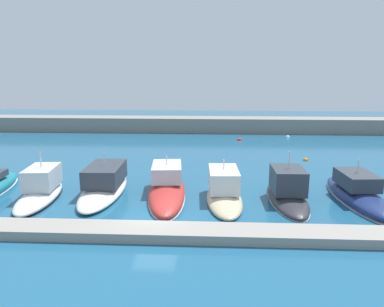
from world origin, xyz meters
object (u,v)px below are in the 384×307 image
object	(u,v)px
motorboat_ivory_third	(105,184)
motorboat_red_fourth	(167,188)
motorboat_white_second	(41,190)
motorboat_sand_fifth	(224,191)
motorboat_charcoal_sixth	(287,191)
mooring_buoy_orange	(306,160)
motorboat_navy_seventh	(357,193)
mooring_buoy_white	(288,137)
mooring_buoy_red	(240,140)

from	to	relation	value
motorboat_ivory_third	motorboat_red_fourth	distance (m)	4.43
motorboat_white_second	motorboat_sand_fifth	size ratio (longest dim) A/B	1.00
motorboat_charcoal_sixth	mooring_buoy_orange	size ratio (longest dim) A/B	14.87
motorboat_white_second	motorboat_navy_seventh	size ratio (longest dim) A/B	0.81
motorboat_red_fourth	motorboat_sand_fifth	size ratio (longest dim) A/B	1.40
mooring_buoy_orange	mooring_buoy_white	size ratio (longest dim) A/B	1.01
motorboat_charcoal_sixth	mooring_buoy_red	size ratio (longest dim) A/B	12.92
motorboat_white_second	motorboat_ivory_third	bearing A→B (deg)	-75.83
motorboat_ivory_third	motorboat_red_fourth	xyz separation A→B (m)	(4.43, 0.01, -0.21)
mooring_buoy_white	mooring_buoy_orange	bearing A→B (deg)	-93.75
mooring_buoy_white	motorboat_red_fourth	bearing A→B (deg)	-119.48
motorboat_white_second	mooring_buoy_red	bearing A→B (deg)	-39.93
motorboat_sand_fifth	mooring_buoy_white	distance (m)	25.84
motorboat_red_fourth	mooring_buoy_white	distance (m)	26.57
motorboat_red_fourth	motorboat_charcoal_sixth	world-z (taller)	motorboat_charcoal_sixth
motorboat_red_fourth	mooring_buoy_orange	bearing A→B (deg)	-54.86
motorboat_sand_fifth	motorboat_navy_seventh	size ratio (longest dim) A/B	0.81
motorboat_ivory_third	mooring_buoy_white	bearing A→B (deg)	-38.54
motorboat_sand_fifth	mooring_buoy_red	distance (m)	21.84
mooring_buoy_white	motorboat_ivory_third	bearing A→B (deg)	-127.11
motorboat_ivory_third	motorboat_navy_seventh	world-z (taller)	motorboat_ivory_third
motorboat_red_fourth	motorboat_sand_fifth	bearing A→B (deg)	-110.23
mooring_buoy_red	motorboat_sand_fifth	bearing A→B (deg)	-97.02
motorboat_red_fourth	mooring_buoy_orange	world-z (taller)	motorboat_red_fourth
motorboat_white_second	mooring_buoy_orange	distance (m)	23.84
motorboat_red_fourth	mooring_buoy_red	distance (m)	21.67
motorboat_white_second	motorboat_charcoal_sixth	xyz separation A→B (m)	(16.59, 0.60, -0.03)
motorboat_white_second	motorboat_ivory_third	distance (m)	4.22
motorboat_red_fourth	motorboat_navy_seventh	size ratio (longest dim) A/B	1.14
motorboat_white_second	motorboat_red_fourth	distance (m)	8.52
mooring_buoy_orange	motorboat_white_second	bearing A→B (deg)	-150.01
motorboat_red_fourth	mooring_buoy_orange	distance (m)	16.12
motorboat_red_fourth	mooring_buoy_white	xyz separation A→B (m)	(13.07, 23.13, -0.46)
mooring_buoy_orange	mooring_buoy_red	bearing A→B (deg)	118.91
motorboat_ivory_third	mooring_buoy_orange	bearing A→B (deg)	-59.27
motorboat_charcoal_sixth	mooring_buoy_red	xyz separation A→B (m)	(-1.55, 21.46, -0.61)
motorboat_navy_seventh	mooring_buoy_orange	distance (m)	11.16
motorboat_navy_seventh	mooring_buoy_red	bearing A→B (deg)	12.24
mooring_buoy_red	mooring_buoy_white	distance (m)	6.90
motorboat_sand_fifth	mooring_buoy_red	xyz separation A→B (m)	(2.67, 21.67, -0.63)
motorboat_ivory_third	motorboat_red_fourth	size ratio (longest dim) A/B	0.88
motorboat_ivory_third	mooring_buoy_white	size ratio (longest dim) A/B	17.11
motorboat_white_second	mooring_buoy_red	world-z (taller)	motorboat_white_second
motorboat_charcoal_sixth	mooring_buoy_white	bearing A→B (deg)	-11.95
mooring_buoy_orange	mooring_buoy_white	bearing A→B (deg)	86.25
motorboat_ivory_third	mooring_buoy_orange	size ratio (longest dim) A/B	16.98
mooring_buoy_red	mooring_buoy_white	size ratio (longest dim) A/B	1.16
motorboat_white_second	mooring_buoy_red	size ratio (longest dim) A/B	12.02
motorboat_ivory_third	mooring_buoy_white	distance (m)	29.02
mooring_buoy_white	motorboat_white_second	bearing A→B (deg)	-131.15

